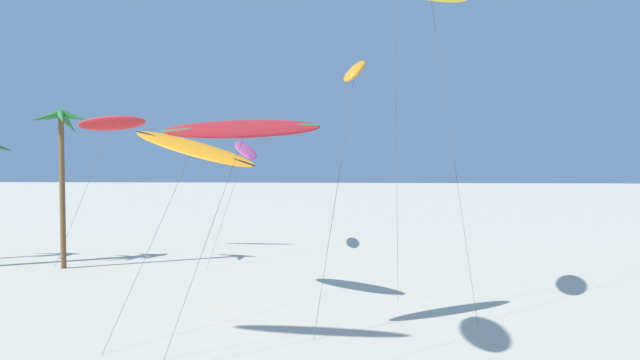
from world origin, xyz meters
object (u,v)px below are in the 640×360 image
at_px(palm_tree_3, 61,142).
at_px(flying_kite_7, 193,148).
at_px(flying_kite_3, 246,150).
at_px(flying_kite_9, 246,129).
at_px(flying_kite_10, 355,71).
at_px(flying_kite_0, 112,123).

distance_m(palm_tree_3, flying_kite_7, 15.03).
relative_size(flying_kite_3, flying_kite_7, 0.99).
bearing_deg(flying_kite_9, flying_kite_10, 48.10).
xyz_separation_m(flying_kite_7, flying_kite_10, (8.64, -1.14, 3.99)).
distance_m(flying_kite_3, flying_kite_7, 19.21).
bearing_deg(flying_kite_7, flying_kite_10, -7.49).
relative_size(palm_tree_3, flying_kite_10, 0.81).
distance_m(flying_kite_0, flying_kite_9, 27.23).
height_order(palm_tree_3, flying_kite_3, palm_tree_3).
distance_m(flying_kite_0, flying_kite_3, 10.51).
distance_m(palm_tree_3, flying_kite_3, 14.54).
xyz_separation_m(palm_tree_3, flying_kite_9, (14.95, -16.61, 0.60)).
height_order(palm_tree_3, flying_kite_9, palm_tree_3).
xyz_separation_m(flying_kite_0, flying_kite_7, (9.94, -16.94, -1.76)).
bearing_deg(flying_kite_3, flying_kite_0, -167.30).
xyz_separation_m(flying_kite_3, flying_kite_9, (3.67, -25.77, 1.26)).
relative_size(flying_kite_7, flying_kite_9, 1.24).
bearing_deg(flying_kite_3, flying_kite_10, -67.23).
bearing_deg(flying_kite_0, flying_kite_3, 12.70).
xyz_separation_m(palm_tree_3, flying_kite_0, (1.23, 6.89, 1.42)).
height_order(flying_kite_7, flying_kite_9, flying_kite_9).
height_order(palm_tree_3, flying_kite_10, flying_kite_10).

